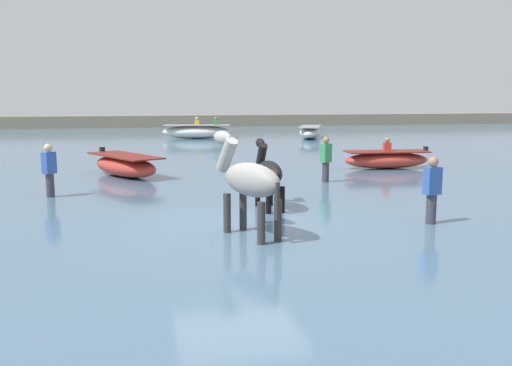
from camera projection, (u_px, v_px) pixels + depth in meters
name	position (u px, v px, depth m)	size (l,w,h in m)	color
ground_plane	(239.00, 241.00, 11.03)	(120.00, 120.00, 0.00)	gray
water_surface	(191.00, 169.00, 20.68)	(90.00, 90.00, 0.29)	slate
horse_lead_grey	(249.00, 182.00, 10.13)	(1.15, 1.93, 2.15)	gray
horse_trailing_black	(269.00, 174.00, 12.61)	(0.51, 1.67, 1.82)	black
boat_mid_outer	(197.00, 132.00, 33.63)	(4.27, 2.07, 1.29)	silver
boat_far_inshore	(387.00, 160.00, 19.77)	(3.06, 1.21, 1.09)	#BC382D
boat_near_port	(310.00, 132.00, 33.84)	(2.43, 3.76, 0.72)	silver
boat_far_offshore	(125.00, 166.00, 17.85)	(2.60, 3.45, 0.81)	#BC382D
person_spectator_far	(50.00, 174.00, 14.13)	(0.36, 0.37, 1.63)	#383842
person_onlooker_left	(326.00, 162.00, 16.59)	(0.38, 0.34, 1.63)	#383842
person_wading_mid	(432.00, 195.00, 11.16)	(0.35, 0.26, 1.63)	#383842
far_shoreline	(160.00, 123.00, 46.44)	(80.00, 2.40, 1.23)	gray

